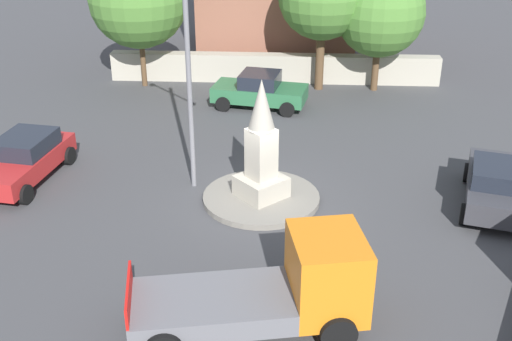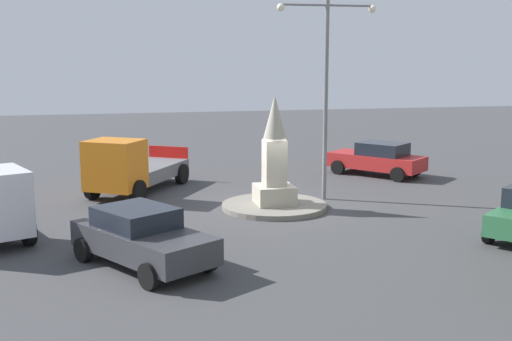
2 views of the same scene
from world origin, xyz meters
The scene contains 7 objects.
ground_plane centered at (0.00, 0.00, 0.00)m, with size 80.00×80.00×0.00m, color #424244.
traffic_island centered at (0.00, 0.00, 0.09)m, with size 3.70×3.70×0.18m, color gray.
monument centered at (0.00, 0.00, 1.76)m, with size 1.32×1.32×3.82m.
streetlamp centered at (2.21, 1.07, 4.63)m, with size 3.73×0.28×7.64m.
car_red_parked_right centered at (6.14, 5.17, 0.77)m, with size 3.97×4.34×1.50m.
car_dark_grey_far_side centered at (-4.88, -5.37, 0.77)m, with size 3.69×4.45×1.50m.
truck_orange_passing centered at (-4.82, 3.52, 1.03)m, with size 4.37×5.45×2.26m.
Camera 2 is at (-5.62, -21.56, 5.32)m, focal length 45.50 mm.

